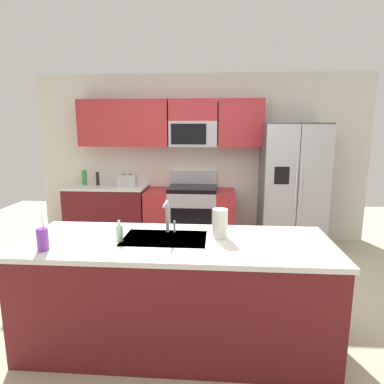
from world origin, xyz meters
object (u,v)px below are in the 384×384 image
at_px(paper_towel_roll, 220,223).
at_px(bottle_green, 84,177).
at_px(toaster, 127,180).
at_px(sink_faucet, 168,214).
at_px(range_oven, 190,215).
at_px(refrigerator, 292,187).
at_px(drink_cup_purple, 43,239).
at_px(pepper_mill, 98,179).
at_px(soap_dispenser, 119,233).

bearing_deg(paper_towel_roll, bottle_green, 131.19).
xyz_separation_m(toaster, sink_faucet, (0.95, -2.22, 0.08)).
bearing_deg(range_oven, refrigerator, -2.73).
bearing_deg(drink_cup_purple, range_oven, 72.57).
height_order(range_oven, bottle_green, bottle_green).
distance_m(pepper_mill, paper_towel_roll, 3.02).
bearing_deg(paper_towel_roll, drink_cup_purple, -163.28).
bearing_deg(bottle_green, pepper_mill, -10.83).
relative_size(pepper_mill, sink_faucet, 0.73).
bearing_deg(range_oven, sink_faucet, -90.23).
relative_size(toaster, paper_towel_roll, 1.17).
height_order(range_oven, paper_towel_roll, paper_towel_roll).
xyz_separation_m(range_oven, sink_faucet, (-0.01, -2.28, 0.62)).
distance_m(refrigerator, pepper_mill, 2.95).
bearing_deg(bottle_green, range_oven, -1.41).
bearing_deg(sink_faucet, soap_dispenser, -146.00).
bearing_deg(paper_towel_roll, toaster, 121.18).
xyz_separation_m(pepper_mill, sink_faucet, (1.43, -2.27, 0.06)).
bearing_deg(range_oven, soap_dispenser, -98.19).
height_order(pepper_mill, paper_towel_roll, paper_towel_roll).
distance_m(range_oven, drink_cup_purple, 2.94).
xyz_separation_m(refrigerator, toaster, (-2.47, 0.02, 0.07)).
bearing_deg(sink_faucet, toaster, 113.21).
bearing_deg(soap_dispenser, paper_towel_roll, 10.64).
relative_size(pepper_mill, drink_cup_purple, 0.72).
relative_size(drink_cup_purple, soap_dispenser, 1.69).
height_order(drink_cup_purple, paper_towel_roll, drink_cup_purple).
bearing_deg(bottle_green, paper_towel_roll, -48.81).
distance_m(toaster, sink_faucet, 2.42).
height_order(refrigerator, sink_faucet, refrigerator).
relative_size(drink_cup_purple, paper_towel_roll, 1.19).
relative_size(refrigerator, toaster, 6.61).
distance_m(refrigerator, toaster, 2.47).
bearing_deg(drink_cup_purple, toaster, 92.08).
xyz_separation_m(soap_dispenser, paper_towel_roll, (0.80, 0.15, 0.05)).
distance_m(soap_dispenser, paper_towel_roll, 0.81).
distance_m(bottle_green, soap_dispenser, 2.87).
height_order(toaster, soap_dispenser, toaster).
bearing_deg(pepper_mill, range_oven, 0.10).
relative_size(bottle_green, drink_cup_purple, 0.80).
xyz_separation_m(pepper_mill, bottle_green, (-0.23, 0.04, 0.01)).
height_order(sink_faucet, paper_towel_roll, sink_faucet).
bearing_deg(paper_towel_roll, sink_faucet, 168.84).
xyz_separation_m(range_oven, soap_dispenser, (-0.36, -2.52, 0.53)).
xyz_separation_m(sink_faucet, paper_towel_roll, (0.45, -0.09, -0.05)).
distance_m(range_oven, soap_dispenser, 2.59).
xyz_separation_m(range_oven, drink_cup_purple, (-0.87, -2.76, 0.54)).
relative_size(pepper_mill, paper_towel_roll, 0.86).
height_order(refrigerator, soap_dispenser, refrigerator).
xyz_separation_m(bottle_green, paper_towel_roll, (2.11, -2.41, 0.01)).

